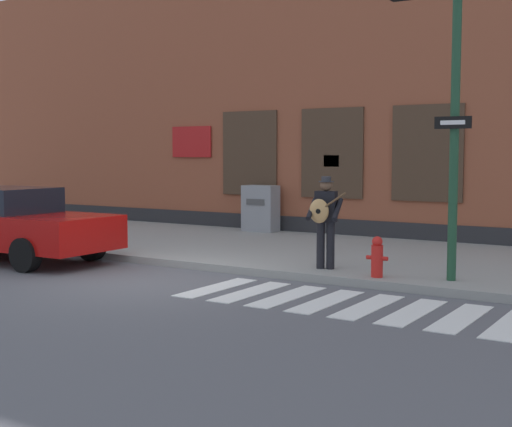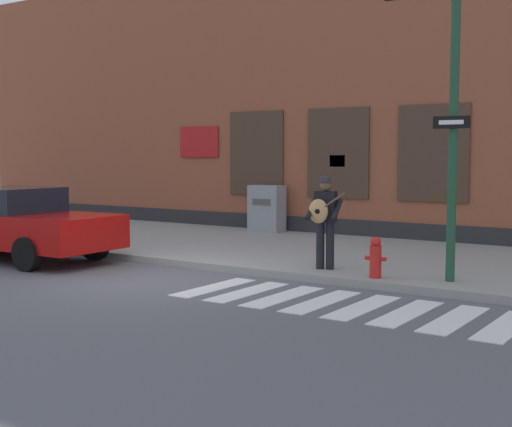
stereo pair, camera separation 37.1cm
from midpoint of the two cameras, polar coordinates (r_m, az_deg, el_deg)
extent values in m
plane|color=#56565B|center=(12.82, -7.76, -5.31)|extent=(160.00, 160.00, 0.00)
cube|color=gray|center=(16.22, 2.41, -2.88)|extent=(28.00, 5.84, 0.15)
cube|color=brown|center=(20.49, 9.78, 9.07)|extent=(28.00, 4.00, 7.58)
cube|color=#28282B|center=(18.71, 7.08, -1.26)|extent=(28.00, 0.04, 0.55)
cube|color=#473323|center=(19.88, 0.56, 4.85)|extent=(1.76, 0.06, 2.33)
cube|color=black|center=(19.87, 0.54, 4.85)|extent=(1.64, 0.03, 2.21)
cube|color=#473323|center=(18.60, 7.13, 4.81)|extent=(1.76, 0.06, 2.33)
cube|color=black|center=(18.59, 7.12, 4.81)|extent=(1.64, 0.03, 2.21)
cube|color=#473323|center=(17.59, 14.56, 4.70)|extent=(1.76, 0.06, 2.33)
cube|color=black|center=(17.58, 14.55, 4.70)|extent=(1.64, 0.03, 2.21)
cube|color=red|center=(21.06, -4.07, 5.74)|extent=(1.40, 0.04, 0.90)
cube|color=yellow|center=(18.58, 7.10, 4.20)|extent=(0.44, 0.02, 0.30)
cube|color=silver|center=(12.00, -2.48, -5.94)|extent=(0.42, 1.90, 0.01)
cube|color=silver|center=(11.61, 0.25, -6.30)|extent=(0.42, 1.90, 0.01)
cube|color=silver|center=(11.25, 3.15, -6.66)|extent=(0.42, 1.90, 0.01)
cube|color=silver|center=(10.93, 6.25, -7.03)|extent=(0.42, 1.90, 0.01)
cube|color=silver|center=(10.63, 9.53, -7.40)|extent=(0.42, 1.90, 0.01)
cube|color=silver|center=(10.38, 13.00, -7.77)|extent=(0.42, 1.90, 0.01)
cube|color=silver|center=(10.16, 16.63, -8.12)|extent=(0.42, 1.90, 0.01)
cube|color=silver|center=(9.99, 20.41, -8.45)|extent=(0.42, 1.90, 0.01)
cube|color=#B20F0C|center=(15.78, -17.80, -1.14)|extent=(4.63, 1.92, 0.68)
cube|color=black|center=(15.93, -18.42, 1.07)|extent=(1.87, 1.61, 0.52)
cube|color=silver|center=(14.51, -10.40, -1.22)|extent=(0.06, 0.24, 0.12)
cube|color=silver|center=(13.71, -13.68, -1.63)|extent=(0.06, 0.24, 0.12)
cylinder|color=black|center=(15.41, -12.10, -2.42)|extent=(0.66, 0.25, 0.66)
cylinder|color=black|center=(14.25, -17.10, -3.12)|extent=(0.66, 0.25, 0.66)
cylinder|color=black|center=(17.40, -18.32, -1.74)|extent=(0.66, 0.25, 0.66)
cylinder|color=black|center=(13.02, 6.76, -2.59)|extent=(0.15, 0.15, 0.86)
cylinder|color=black|center=(13.05, 5.98, -2.57)|extent=(0.15, 0.15, 0.86)
cube|color=black|center=(12.97, 6.41, 0.54)|extent=(0.42, 0.29, 0.57)
sphere|color=brown|center=(12.95, 6.43, 2.28)|extent=(0.22, 0.22, 0.22)
cylinder|color=#333338|center=(12.95, 6.43, 2.54)|extent=(0.28, 0.28, 0.02)
cylinder|color=#333338|center=(12.94, 6.43, 2.77)|extent=(0.18, 0.18, 0.09)
cylinder|color=black|center=(12.81, 7.32, 0.30)|extent=(0.19, 0.52, 0.39)
cylinder|color=black|center=(12.95, 5.27, 0.37)|extent=(0.19, 0.52, 0.39)
ellipsoid|color=tan|center=(12.83, 5.84, 0.18)|extent=(0.38, 0.19, 0.44)
cylinder|color=black|center=(12.77, 5.76, 0.16)|extent=(0.09, 0.03, 0.09)
cylinder|color=brown|center=(12.72, 6.94, 0.95)|extent=(0.47, 0.13, 0.34)
cylinder|color=#1E472D|center=(12.08, 16.36, 5.98)|extent=(0.15, 0.15, 4.77)
cube|color=black|center=(11.98, 16.24, 7.02)|extent=(0.60, 0.05, 0.20)
cube|color=white|center=(11.96, 16.21, 7.03)|extent=(0.40, 0.03, 0.07)
cube|color=gray|center=(19.25, 1.42, 0.41)|extent=(0.94, 0.51, 1.24)
cube|color=#4C4C4C|center=(19.01, 0.99, 0.92)|extent=(0.56, 0.02, 0.16)
cylinder|color=red|center=(12.27, 10.40, -3.81)|extent=(0.20, 0.20, 0.55)
sphere|color=red|center=(12.22, 10.42, -2.26)|extent=(0.18, 0.18, 0.18)
cylinder|color=red|center=(12.31, 9.80, -3.51)|extent=(0.10, 0.07, 0.07)
cylinder|color=red|center=(12.20, 11.00, -3.61)|extent=(0.10, 0.07, 0.07)
camera|label=1|loc=(0.19, -89.20, 0.07)|focal=50.00mm
camera|label=2|loc=(0.19, 90.80, -0.07)|focal=50.00mm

